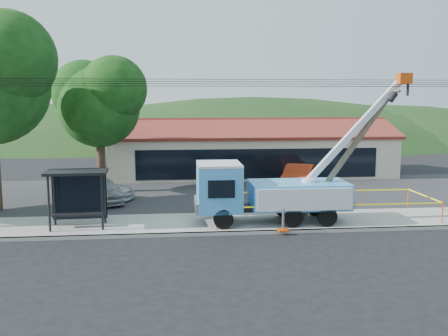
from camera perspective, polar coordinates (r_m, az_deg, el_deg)
name	(u,v)px	position (r m, az deg, el deg)	size (l,w,h in m)	color
ground	(228,248)	(21.25, 0.51, -9.18)	(120.00, 120.00, 0.00)	black
curb	(223,233)	(23.23, -0.06, -7.47)	(60.00, 0.25, 0.15)	#98958E
sidewalk	(220,223)	(25.06, -0.50, -6.31)	(60.00, 4.00, 0.15)	#98958E
parking_lot	(208,193)	(32.85, -1.79, -2.90)	(60.00, 12.00, 0.10)	#28282B
strip_mall	(250,152)	(40.87, 3.01, 1.85)	(22.50, 8.53, 4.67)	beige
tree_lot	(99,99)	(33.51, -14.10, 7.68)	(6.30, 5.60, 8.94)	#332316
hill_west	(87,140)	(76.50, -15.40, 3.06)	(78.40, 56.00, 28.00)	#163714
hill_center	(254,139)	(76.42, 3.44, 3.33)	(89.60, 64.00, 32.00)	#163714
hill_east	(380,138)	(82.03, 17.39, 3.30)	(72.80, 52.00, 26.00)	#163714
utility_truck	(267,191)	(24.74, 4.98, -2.63)	(10.56, 4.03, 7.32)	black
leaning_pole	(355,143)	(25.74, 14.79, 2.81)	(5.20, 1.65, 7.24)	brown
bus_shelter	(78,185)	(24.77, -16.39, -1.89)	(2.89, 1.86, 2.72)	black
caution_tape	(321,202)	(26.26, 11.05, -3.86)	(11.22, 3.69, 1.07)	#D0430B
car_silver	(104,204)	(30.63, -13.54, -4.02)	(1.71, 4.25, 1.45)	#9EA1A5
car_red	(299,191)	(34.22, 8.51, -2.62)	(1.79, 5.14, 1.69)	maroon
car_white	(96,201)	(31.62, -14.44, -3.68)	(1.95, 4.80, 1.39)	silver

